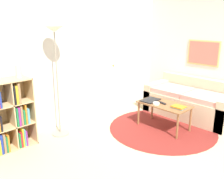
{
  "coord_description": "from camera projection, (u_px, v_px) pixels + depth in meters",
  "views": [
    {
      "loc": [
        -2.66,
        -1.35,
        1.9
      ],
      "look_at": [
        -0.11,
        1.31,
        0.85
      ],
      "focal_mm": 40.0,
      "sensor_mm": 36.0,
      "label": 1
    }
  ],
  "objects": [
    {
      "name": "vase_on_shelf",
      "position": [
        19.0,
        72.0,
        3.66
      ],
      "size": [
        0.09,
        0.09,
        0.19
      ],
      "color": "#B7B2A8",
      "rests_on": "bookshelf"
    },
    {
      "name": "coffee_table",
      "position": [
        164.0,
        107.0,
        4.41
      ],
      "size": [
        0.49,
        0.9,
        0.46
      ],
      "color": "brown",
      "rests_on": "ground_plane"
    },
    {
      "name": "rug",
      "position": [
        162.0,
        128.0,
        4.48
      ],
      "size": [
        1.89,
        1.89,
        0.01
      ],
      "color": "maroon",
      "rests_on": "ground_plane"
    },
    {
      "name": "ground_plane",
      "position": [
        188.0,
        171.0,
        3.23
      ],
      "size": [
        14.0,
        14.0,
        0.0
      ],
      "primitive_type": "plane",
      "color": "tan"
    },
    {
      "name": "couch",
      "position": [
        191.0,
        102.0,
        5.05
      ],
      "size": [
        0.85,
        1.72,
        0.73
      ],
      "color": "#CCB793",
      "rests_on": "ground_plane"
    },
    {
      "name": "book_stack_on_table",
      "position": [
        179.0,
        107.0,
        4.17
      ],
      "size": [
        0.17,
        0.22,
        0.04
      ],
      "color": "teal",
      "rests_on": "coffee_table"
    },
    {
      "name": "wall_back",
      "position": [
        76.0,
        53.0,
        4.56
      ],
      "size": [
        7.41,
        0.11,
        2.6
      ],
      "color": "silver",
      "rests_on": "ground_plane"
    },
    {
      "name": "bowl",
      "position": [
        156.0,
        103.0,
        4.35
      ],
      "size": [
        0.12,
        0.12,
        0.04
      ],
      "color": "silver",
      "rests_on": "coffee_table"
    },
    {
      "name": "laptop",
      "position": [
        150.0,
        100.0,
        4.56
      ],
      "size": [
        0.37,
        0.26,
        0.02
      ],
      "color": "black",
      "rests_on": "coffee_table"
    },
    {
      "name": "remote",
      "position": [
        162.0,
        103.0,
        4.4
      ],
      "size": [
        0.08,
        0.16,
        0.02
      ],
      "color": "black",
      "rests_on": "coffee_table"
    },
    {
      "name": "wall_right",
      "position": [
        197.0,
        49.0,
        5.19
      ],
      "size": [
        0.08,
        5.38,
        2.6
      ],
      "color": "silver",
      "rests_on": "ground_plane"
    },
    {
      "name": "floor_lamp",
      "position": [
        55.0,
        46.0,
        3.87
      ],
      "size": [
        0.31,
        0.31,
        1.8
      ],
      "color": "gray",
      "rests_on": "ground_plane"
    }
  ]
}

